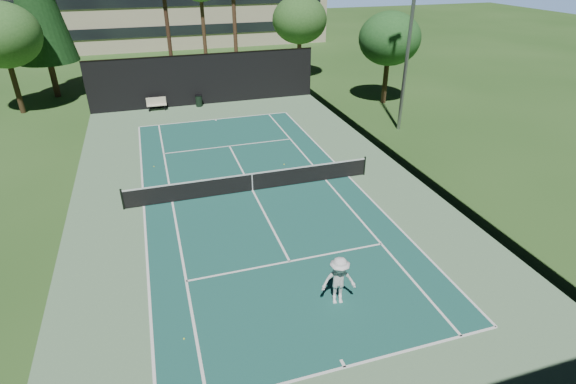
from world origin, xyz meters
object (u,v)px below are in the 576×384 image
object	(u,v)px
tennis_ball_d	(154,167)
tennis_ball_a	(184,339)
tennis_ball_c	(284,164)
player	(339,281)
park_bench	(156,104)
tennis_ball_b	(201,180)
tennis_net	(252,181)
trash_bin	(199,101)

from	to	relation	value
tennis_ball_d	tennis_ball_a	bearing A→B (deg)	-88.80
tennis_ball_c	tennis_ball_d	bearing A→B (deg)	164.89
player	tennis_ball_c	size ratio (longest dim) A/B	25.39
player	park_bench	world-z (taller)	player
tennis_ball_b	tennis_ball_c	world-z (taller)	tennis_ball_b
tennis_ball_a	tennis_ball_d	distance (m)	13.89
tennis_net	tennis_ball_a	distance (m)	10.34
tennis_ball_c	tennis_ball_a	bearing A→B (deg)	-120.51
player	tennis_ball_d	bearing A→B (deg)	122.55
tennis_ball_d	tennis_ball_c	bearing A→B (deg)	-15.11
tennis_ball_b	tennis_ball_d	world-z (taller)	tennis_ball_b
tennis_ball_a	trash_bin	world-z (taller)	trash_bin
park_bench	tennis_ball_d	bearing A→B (deg)	-94.05
player	tennis_ball_a	world-z (taller)	player
tennis_ball_a	tennis_ball_c	distance (m)	13.83
tennis_net	tennis_ball_b	bearing A→B (deg)	140.49
tennis_net	tennis_ball_a	size ratio (longest dim) A/B	208.27
tennis_net	tennis_ball_c	distance (m)	3.67
tennis_ball_c	park_bench	bearing A→B (deg)	116.94
park_bench	player	bearing A→B (deg)	-78.66
tennis_ball_d	trash_bin	size ratio (longest dim) A/B	0.07
tennis_ball_b	park_bench	bearing A→B (deg)	96.84
tennis_ball_a	park_bench	bearing A→B (deg)	88.89
tennis_ball_b	trash_bin	world-z (taller)	trash_bin
tennis_ball_b	tennis_ball_c	size ratio (longest dim) A/B	1.02
player	trash_bin	xyz separation A→B (m)	(-1.64, 24.68, -0.47)
tennis_ball_c	tennis_ball_d	world-z (taller)	tennis_ball_c
tennis_ball_b	tennis_ball_a	bearing A→B (deg)	-100.54
tennis_net	trash_bin	xyz separation A→B (m)	(-0.71, 15.52, -0.08)
trash_bin	park_bench	bearing A→B (deg)	-179.15
tennis_net	trash_bin	distance (m)	15.54
tennis_ball_d	trash_bin	world-z (taller)	trash_bin
tennis_net	tennis_ball_c	xyz separation A→B (m)	(2.52, 2.61, -0.52)
player	tennis_ball_d	world-z (taller)	player
tennis_ball_c	park_bench	world-z (taller)	park_bench
tennis_net	tennis_ball_a	bearing A→B (deg)	-115.80
tennis_net	player	xyz separation A→B (m)	(0.92, -9.15, 0.39)
tennis_net	trash_bin	bearing A→B (deg)	92.63
tennis_ball_b	tennis_ball_c	bearing A→B (deg)	7.33
tennis_net	tennis_ball_b	size ratio (longest dim) A/B	168.77
tennis_net	trash_bin	world-z (taller)	tennis_net
tennis_ball_c	trash_bin	bearing A→B (deg)	104.07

